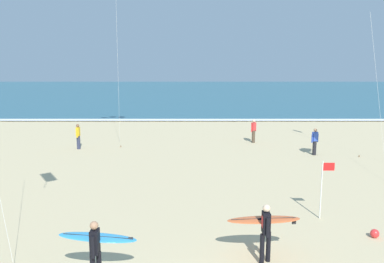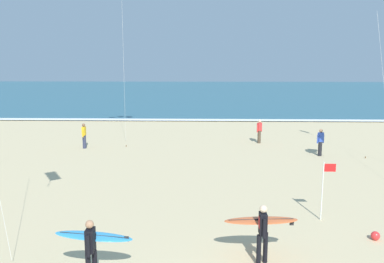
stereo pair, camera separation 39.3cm
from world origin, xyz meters
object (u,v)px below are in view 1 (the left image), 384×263
object	(u,v)px
bystander_blue_top	(315,141)
beach_ball	(375,233)
bystander_yellow_top	(78,136)
lifeguard_flag	(323,184)
surfer_trailing	(265,225)
bystander_red_top	(254,131)
surfer_third	(96,244)

from	to	relation	value
bystander_blue_top	beach_ball	size ratio (longest dim) A/B	5.68
bystander_yellow_top	bystander_blue_top	xyz separation A→B (m)	(14.31, -1.60, 0.00)
bystander_yellow_top	lifeguard_flag	distance (m)	16.20
surfer_trailing	bystander_red_top	world-z (taller)	surfer_trailing
bystander_blue_top	lifeguard_flag	size ratio (longest dim) A/B	0.76
surfer_trailing	beach_ball	size ratio (longest dim) A/B	7.42
surfer_trailing	beach_ball	bearing A→B (deg)	20.62
bystander_blue_top	beach_ball	xyz separation A→B (m)	(-1.38, -11.16, -0.67)
bystander_red_top	bystander_blue_top	size ratio (longest dim) A/B	1.00
bystander_red_top	bystander_blue_top	distance (m)	4.66
bystander_red_top	bystander_yellow_top	size ratio (longest dim) A/B	1.00
surfer_third	bystander_yellow_top	world-z (taller)	surfer_third
bystander_blue_top	surfer_trailing	bearing A→B (deg)	-112.32
bystander_yellow_top	bystander_blue_top	distance (m)	14.40
bystander_red_top	bystander_yellow_top	distance (m)	11.41
bystander_blue_top	lifeguard_flag	world-z (taller)	lifeguard_flag
bystander_yellow_top	lifeguard_flag	bearing A→B (deg)	-43.60
surfer_trailing	lifeguard_flag	xyz separation A→B (m)	(2.58, 3.01, 0.22)
bystander_blue_top	surfer_third	bearing A→B (deg)	-124.93
surfer_trailing	beach_ball	distance (m)	4.14
surfer_trailing	bystander_yellow_top	world-z (taller)	surfer_trailing
beach_ball	surfer_third	bearing A→B (deg)	-162.54
lifeguard_flag	surfer_trailing	bearing A→B (deg)	-130.57
surfer_third	beach_ball	bearing A→B (deg)	17.46
surfer_trailing	bystander_red_top	bearing A→B (deg)	82.55
lifeguard_flag	surfer_third	bearing A→B (deg)	-149.23
bystander_yellow_top	bystander_red_top	bearing A→B (deg)	9.67
surfer_third	bystander_blue_top	size ratio (longest dim) A/B	1.26
bystander_blue_top	bystander_yellow_top	bearing A→B (deg)	173.62
bystander_blue_top	beach_ball	distance (m)	11.26
surfer_third	lifeguard_flag	size ratio (longest dim) A/B	0.95
bystander_red_top	bystander_yellow_top	world-z (taller)	same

